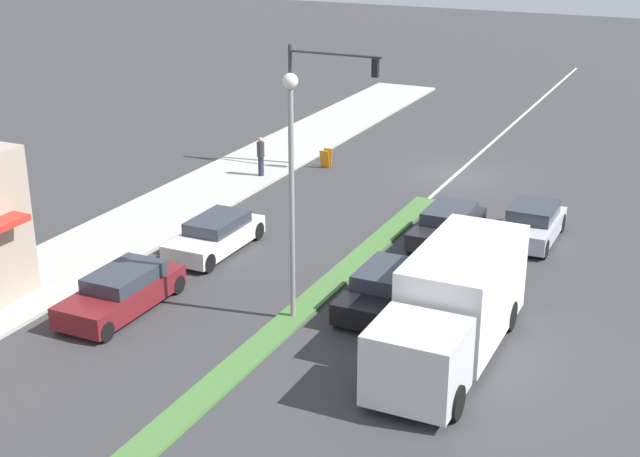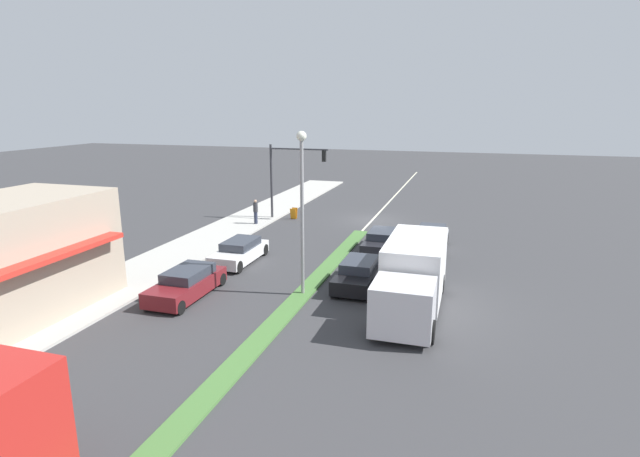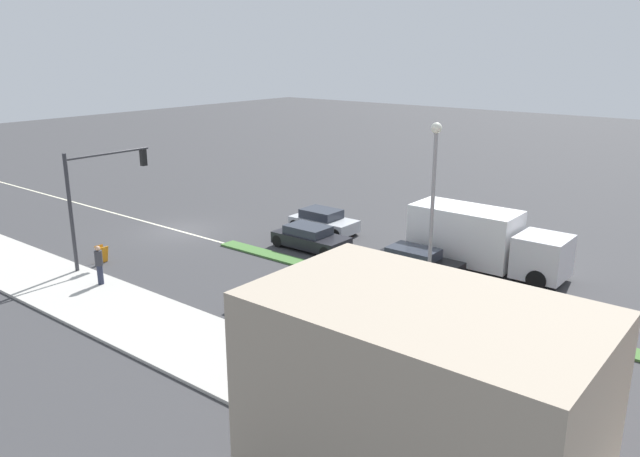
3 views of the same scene
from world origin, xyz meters
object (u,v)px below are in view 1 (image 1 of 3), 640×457
pedestrian (261,155)px  suv_black (384,289)px  street_lamp (291,167)px  van_white (216,235)px  traffic_signal_main (318,86)px  delivery_truck (454,306)px  warning_aframe_sign (326,158)px  sedan_maroon (122,292)px  sedan_dark (448,225)px  sedan_silver (532,224)px

pedestrian → suv_black: 14.38m
street_lamp → van_white: street_lamp is taller
traffic_signal_main → delivery_truck: traffic_signal_main is taller
street_lamp → pedestrian: 14.94m
traffic_signal_main → suv_black: 15.55m
warning_aframe_sign → sedan_maroon: (-0.92, 16.76, 0.20)m
pedestrian → van_white: 8.95m
sedan_dark → sedan_maroon: (7.20, 10.03, 0.02)m
street_lamp → sedan_dark: bearing=-104.9°
traffic_signal_main → delivery_truck: 18.56m
suv_black → delivery_truck: bearing=145.4°
pedestrian → suv_black: pedestrian is taller
warning_aframe_sign → street_lamp: bearing=111.5°
pedestrian → delivery_truck: size_ratio=0.24×
warning_aframe_sign → sedan_maroon: 16.79m
warning_aframe_sign → van_white: (-0.92, 11.33, 0.19)m
suv_black → sedan_maroon: bearing=26.7°
pedestrian → suv_black: bearing=134.3°
delivery_truck → van_white: 10.71m
street_lamp → van_white: (5.00, -3.68, -4.16)m
suv_black → sedan_dark: 6.40m
traffic_signal_main → suv_black: size_ratio=1.35×
traffic_signal_main → van_white: bearing=95.9°
sedan_silver → suv_black: bearing=70.1°
street_lamp → sedan_maroon: (5.00, 1.75, -4.15)m
warning_aframe_sign → sedan_dark: size_ratio=0.20×
van_white → suv_black: bearing=165.9°
traffic_signal_main → suv_black: traffic_signal_main is taller
sedan_dark → sedan_silver: bearing=-154.5°
warning_aframe_sign → pedestrian: bearing=56.1°
pedestrian → warning_aframe_sign: size_ratio=2.12×
pedestrian → warning_aframe_sign: bearing=-123.9°
sedan_dark → van_white: (7.20, 4.60, 0.01)m
pedestrian → van_white: (-2.84, 8.48, -0.45)m
pedestrian → sedan_dark: bearing=158.8°
street_lamp → sedan_maroon: street_lamp is taller
warning_aframe_sign → suv_black: suv_black is taller
street_lamp → delivery_truck: bearing=179.3°
traffic_signal_main → street_lamp: street_lamp is taller
sedan_dark → warning_aframe_sign: bearing=-39.7°
traffic_signal_main → sedan_maroon: 16.71m
delivery_truck → warning_aframe_sign: bearing=-54.1°
delivery_truck → sedan_dark: 8.83m
delivery_truck → sedan_silver: 9.71m
sedan_silver → warning_aframe_sign: bearing=-26.3°
street_lamp → sedan_silver: bearing=-117.5°
street_lamp → sedan_dark: street_lamp is taller
delivery_truck → traffic_signal_main: bearing=-52.8°
sedan_dark → sedan_maroon: bearing=54.3°
street_lamp → warning_aframe_sign: (5.92, -15.01, -4.35)m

